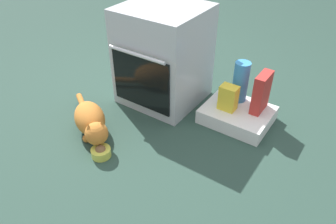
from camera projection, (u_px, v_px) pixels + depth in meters
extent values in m
plane|color=#284238|center=(138.00, 126.00, 2.28)|extent=(8.00, 8.00, 0.00)
cube|color=#B7BABF|center=(164.00, 56.00, 2.38)|extent=(0.57, 0.55, 0.73)
cube|color=black|center=(141.00, 82.00, 2.25)|extent=(0.48, 0.01, 0.40)
cylinder|color=silver|center=(136.00, 55.00, 2.10)|extent=(0.45, 0.02, 0.02)
cube|color=white|center=(237.00, 115.00, 2.31)|extent=(0.47, 0.38, 0.10)
cylinder|color=#D1D14C|center=(102.00, 153.00, 2.02)|extent=(0.12, 0.12, 0.05)
sphere|color=brown|center=(101.00, 150.00, 2.01)|extent=(0.07, 0.07, 0.07)
ellipsoid|color=#C6752D|center=(90.00, 118.00, 2.17)|extent=(0.37, 0.33, 0.20)
sphere|color=#C6752D|center=(97.00, 133.00, 2.01)|extent=(0.15, 0.15, 0.15)
cone|color=#C6752D|center=(102.00, 125.00, 1.99)|extent=(0.05, 0.05, 0.07)
cone|color=#C6752D|center=(89.00, 128.00, 1.97)|extent=(0.05, 0.05, 0.07)
cylinder|color=#C6752D|center=(83.00, 105.00, 2.39)|extent=(0.25, 0.17, 0.05)
sphere|color=#C6752D|center=(103.00, 134.00, 2.17)|extent=(0.06, 0.06, 0.06)
sphere|color=#C6752D|center=(87.00, 138.00, 2.13)|extent=(0.06, 0.06, 0.06)
cylinder|color=#388CD1|center=(241.00, 82.00, 2.29)|extent=(0.11, 0.11, 0.30)
cube|color=#B72D28|center=(261.00, 93.00, 2.19)|extent=(0.07, 0.18, 0.28)
cube|color=yellow|center=(228.00, 98.00, 2.23)|extent=(0.12, 0.09, 0.18)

